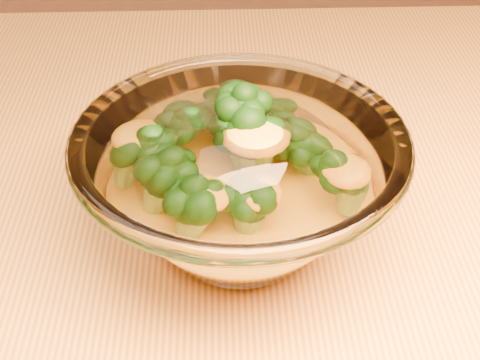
% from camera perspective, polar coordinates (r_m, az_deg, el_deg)
% --- Properties ---
extents(table, '(1.20, 0.80, 0.75)m').
position_cam_1_polar(table, '(0.61, -5.06, -10.43)').
color(table, '#C6863B').
rests_on(table, ground).
extents(glass_bowl, '(0.24, 0.24, 0.11)m').
position_cam_1_polar(glass_bowl, '(0.48, -0.00, -0.48)').
color(glass_bowl, white).
rests_on(glass_bowl, table).
extents(cheese_sauce, '(0.14, 0.14, 0.04)m').
position_cam_1_polar(cheese_sauce, '(0.50, 0.00, -2.46)').
color(cheese_sauce, gold).
rests_on(cheese_sauce, glass_bowl).
extents(broccoli_heap, '(0.18, 0.15, 0.08)m').
position_cam_1_polar(broccoli_heap, '(0.49, -0.84, 2.26)').
color(broccoli_heap, black).
rests_on(broccoli_heap, cheese_sauce).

